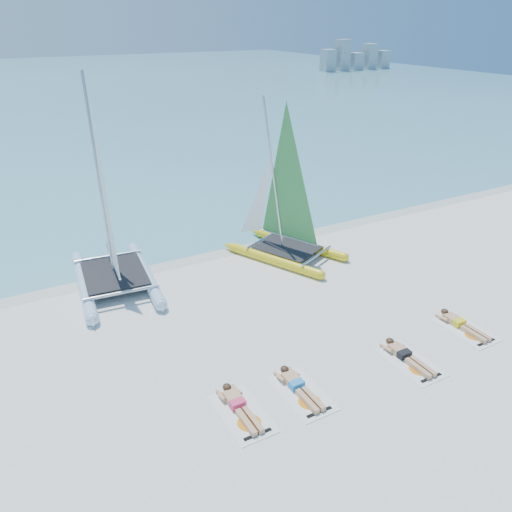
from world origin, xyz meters
The scene contains 14 objects.
ground centered at (0.00, 0.00, 0.00)m, with size 140.00×140.00×0.00m, color white.
sea centered at (0.00, 63.00, 0.01)m, with size 140.00×115.00×0.01m, color #7CCECA.
wet_sand_strip centered at (0.00, 5.50, 0.00)m, with size 140.00×1.40×0.01m, color beige.
distant_skyline centered at (53.71, 62.00, 1.94)m, with size 14.00×2.00×5.00m.
catamaran_blue centered at (-3.01, 4.78, 2.14)m, with size 3.01×5.48×7.18m.
catamaran_yellow centered at (3.25, 4.11, 1.94)m, with size 3.84×4.99×6.15m.
towel_a centered at (-2.05, -3.07, 0.01)m, with size 1.00×1.85×0.02m, color white.
sunbather_a centered at (-2.05, -2.88, 0.12)m, with size 0.37×1.73×0.26m.
towel_b centered at (-0.44, -3.17, 0.01)m, with size 1.00×1.85×0.02m, color white.
sunbather_b centered at (-0.44, -2.98, 0.12)m, with size 0.37×1.73×0.26m.
towel_c centered at (2.82, -3.54, 0.01)m, with size 1.00×1.85×0.02m, color white.
sunbather_c centered at (2.82, -3.35, 0.12)m, with size 0.37×1.73×0.26m.
towel_d centered at (5.39, -3.18, 0.01)m, with size 1.00×1.85×0.02m, color white.
sunbather_d centered at (5.39, -2.98, 0.12)m, with size 0.37×1.73×0.26m.
Camera 1 is at (-6.09, -11.08, 8.44)m, focal length 35.00 mm.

